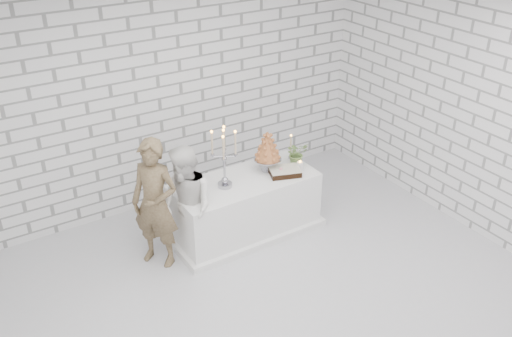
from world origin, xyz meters
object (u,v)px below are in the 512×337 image
at_px(cake_table, 245,206).
at_px(candelabra, 224,158).
at_px(croquembouche, 268,151).
at_px(bride, 186,207).
at_px(groom, 155,204).

bearing_deg(cake_table, candelabra, -176.61).
distance_m(cake_table, candelabra, 0.81).
xyz_separation_m(cake_table, croquembouche, (0.37, 0.05, 0.65)).
distance_m(bride, candelabra, 0.71).
distance_m(cake_table, bride, 0.94).
bearing_deg(croquembouche, cake_table, -172.44).
height_order(groom, croquembouche, groom).
xyz_separation_m(cake_table, bride, (-0.86, -0.14, 0.35)).
relative_size(cake_table, bride, 1.24).
bearing_deg(groom, croquembouche, 54.60).
xyz_separation_m(candelabra, croquembouche, (0.65, 0.07, -0.11)).
height_order(groom, candelabra, groom).
height_order(groom, bride, groom).
xyz_separation_m(groom, croquembouche, (1.54, 0.04, 0.23)).
bearing_deg(groom, cake_table, 52.65).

